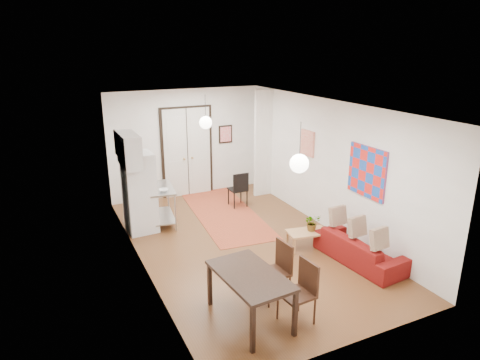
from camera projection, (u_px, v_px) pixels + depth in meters
name	position (u px, v px, depth m)	size (l,w,h in m)	color
floor	(243.00, 244.00, 9.01)	(7.00, 7.00, 0.00)	brown
ceiling	(243.00, 105.00, 8.12)	(4.20, 7.00, 0.02)	silver
wall_back	(186.00, 143.00, 11.57)	(4.20, 0.02, 2.90)	white
wall_front	(360.00, 251.00, 5.56)	(4.20, 0.02, 2.90)	white
wall_left	(138.00, 193.00, 7.70)	(0.02, 7.00, 2.90)	white
wall_right	(328.00, 166.00, 9.43)	(0.02, 7.00, 2.90)	white
double_doors	(187.00, 152.00, 11.61)	(1.44, 0.06, 2.50)	white
stub_partition	(263.00, 144.00, 11.52)	(0.50, 0.10, 2.90)	white
wall_cabinet	(129.00, 150.00, 8.93)	(0.35, 1.00, 0.70)	silver
painting_popart	(367.00, 172.00, 8.28)	(0.05, 1.00, 1.00)	red
painting_abstract	(307.00, 143.00, 10.00)	(0.05, 0.50, 0.60)	#F4EBCB
poster_back	(226.00, 134.00, 11.97)	(0.40, 0.03, 0.50)	red
print_left	(117.00, 144.00, 9.28)	(0.03, 0.44, 0.54)	olive
pendant_back	(206.00, 123.00, 10.04)	(0.30, 0.30, 0.80)	white
pendant_front	(299.00, 163.00, 6.60)	(0.30, 0.30, 0.80)	white
kilim_rug	(224.00, 213.00, 10.63)	(1.42, 3.79, 0.01)	#C64D31
sofa	(359.00, 249.00, 8.18)	(1.86, 0.73, 0.54)	maroon
coffee_table	(308.00, 233.00, 8.73)	(0.89, 0.59, 0.37)	tan
potted_plant	(312.00, 222.00, 8.71)	(0.32, 0.28, 0.36)	#316B30
kitchen_counter	(161.00, 200.00, 9.87)	(0.73, 1.22, 0.88)	#AEB0B2
bowl	(164.00, 190.00, 9.51)	(0.21, 0.21, 0.05)	white
soap_bottle	(155.00, 181.00, 9.94)	(0.08, 0.08, 0.18)	teal
fridge	(140.00, 193.00, 9.37)	(0.63, 0.63, 1.79)	silver
dining_table	(250.00, 279.00, 6.33)	(0.91, 1.47, 0.78)	black
dining_chair_near	(270.00, 265.00, 7.00)	(0.50, 0.67, 0.96)	#351E10
dining_chair_far	(293.00, 286.00, 6.40)	(0.50, 0.67, 0.96)	#351E10
black_side_chair	(236.00, 185.00, 11.03)	(0.42, 0.42, 0.92)	black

